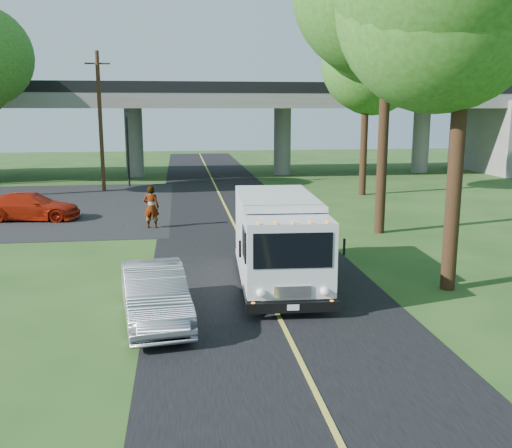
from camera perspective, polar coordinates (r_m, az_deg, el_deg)
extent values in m
plane|color=#244418|center=(15.82, 1.85, -8.43)|extent=(120.00, 120.00, 0.00)
cube|color=black|center=(25.37, -1.88, -0.76)|extent=(7.00, 90.00, 0.02)
cube|color=black|center=(34.19, -22.00, 1.58)|extent=(16.00, 18.00, 0.01)
cube|color=gold|center=(25.37, -1.88, -0.71)|extent=(0.12, 90.00, 0.01)
cube|color=slate|center=(46.74, -4.74, 12.20)|extent=(50.00, 9.00, 1.20)
cube|color=black|center=(42.37, -4.43, 13.50)|extent=(50.00, 0.25, 0.80)
cube|color=black|center=(51.15, -5.02, 13.14)|extent=(50.00, 0.25, 0.80)
cube|color=slate|center=(54.22, 23.03, 8.06)|extent=(4.00, 10.00, 6.00)
cylinder|color=slate|center=(46.88, -12.09, 7.95)|extent=(1.40, 1.40, 5.40)
cylinder|color=slate|center=(47.51, 2.65, 8.23)|extent=(1.40, 1.40, 5.40)
cylinder|color=slate|center=(51.04, 16.16, 8.02)|extent=(1.40, 1.40, 5.40)
cylinder|color=black|center=(40.91, -12.69, 7.30)|extent=(0.14, 0.14, 5.20)
imported|color=black|center=(40.83, -12.82, 10.10)|extent=(0.18, 0.22, 1.10)
cylinder|color=#472D19|center=(39.00, -15.29, 9.78)|extent=(0.26, 0.26, 9.00)
cube|color=#472D19|center=(39.09, -15.59, 15.20)|extent=(1.60, 0.10, 0.10)
cylinder|color=#382314|center=(17.69, 19.28, 4.72)|extent=(0.44, 0.44, 7.00)
cylinder|color=#382314|center=(25.26, 12.57, 7.72)|extent=(0.44, 0.44, 7.70)
sphere|color=#2C5316|center=(25.55, 13.15, 20.46)|extent=(6.48, 6.48, 6.48)
cylinder|color=#382314|center=(36.58, 10.74, 8.05)|extent=(0.44, 0.44, 6.65)
sphere|color=#2C5316|center=(36.63, 11.03, 15.68)|extent=(5.58, 5.58, 5.58)
sphere|color=#2C5316|center=(36.44, 12.04, 16.14)|extent=(4.96, 4.96, 4.96)
cube|color=silver|center=(18.30, 1.93, -0.38)|extent=(2.55, 4.39, 2.19)
cube|color=silver|center=(15.41, 3.23, -3.02)|extent=(2.42, 1.87, 1.99)
cube|color=black|center=(14.51, 3.71, -2.66)|extent=(2.04, 0.18, 0.92)
cube|color=black|center=(14.85, 3.69, -8.29)|extent=(2.44, 0.30, 0.27)
cube|color=silver|center=(18.25, 2.05, -4.74)|extent=(2.62, 5.75, 0.17)
cylinder|color=black|center=(15.80, -0.50, -6.77)|extent=(0.32, 0.89, 0.87)
cylinder|color=black|center=(16.06, 6.62, -6.54)|extent=(0.32, 0.89, 0.87)
cylinder|color=black|center=(19.71, -1.38, -3.06)|extent=(0.32, 0.89, 0.87)
cylinder|color=black|center=(19.92, 4.33, -2.93)|extent=(0.32, 0.89, 0.87)
imported|color=#A71D0A|center=(30.04, -21.58, 1.66)|extent=(4.86, 2.39, 1.36)
imported|color=gray|center=(14.93, -10.10, -6.92)|extent=(2.10, 4.54, 1.44)
imported|color=gray|center=(26.37, -10.43, 1.68)|extent=(0.78, 0.57, 1.97)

